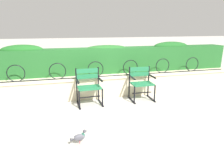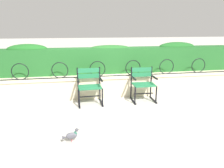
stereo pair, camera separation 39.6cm
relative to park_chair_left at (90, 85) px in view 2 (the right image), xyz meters
The scene contains 7 objects.
ground_plane 0.80m from the park_chair_left, 36.89° to the right, with size 60.00×60.00×0.00m, color #BCB7AD.
stone_wall 0.70m from the park_chair_left, 39.69° to the left, with size 7.87×0.41×0.58m.
iron_arch_fence 0.54m from the park_chair_left, 51.85° to the left, with size 7.32×0.02×0.42m.
hedge_row 1.12m from the park_chair_left, 58.21° to the left, with size 7.71×0.50×0.84m.
park_chair_left is the anchor object (origin of this frame).
park_chair_right 1.38m from the park_chair_left, ahead, with size 0.60×0.53×0.85m.
pigeon_near_chairs 1.84m from the park_chair_left, 103.41° to the right, with size 0.29×0.14×0.22m.
Camera 2 is at (-0.76, -4.47, 1.88)m, focal length 32.58 mm.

